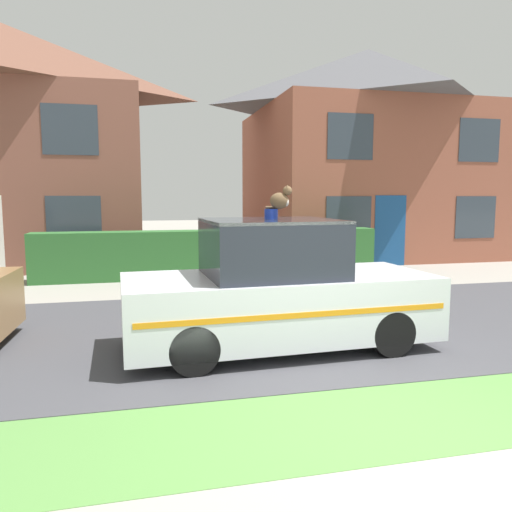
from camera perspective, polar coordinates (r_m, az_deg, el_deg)
ground_plane at (r=4.82m, az=17.16°, el=-18.97°), size 80.00×80.00×0.00m
road_strip at (r=8.10m, az=3.35°, el=-7.96°), size 28.00×5.38×0.01m
lawn_verge at (r=5.09m, az=15.10°, el=-17.42°), size 28.00×1.50×0.01m
garden_hedge at (r=12.93m, az=-5.07°, el=0.28°), size 8.79×0.72×1.21m
police_car at (r=6.79m, az=2.43°, el=-4.06°), size 4.21×1.88×1.89m
cat at (r=6.62m, az=2.88°, el=6.51°), size 0.31×0.29×0.32m
house_left at (r=17.17m, az=-26.67°, el=11.41°), size 8.25×5.56×7.16m
house_right at (r=18.82m, az=12.44°, el=11.61°), size 8.08×7.13×7.23m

